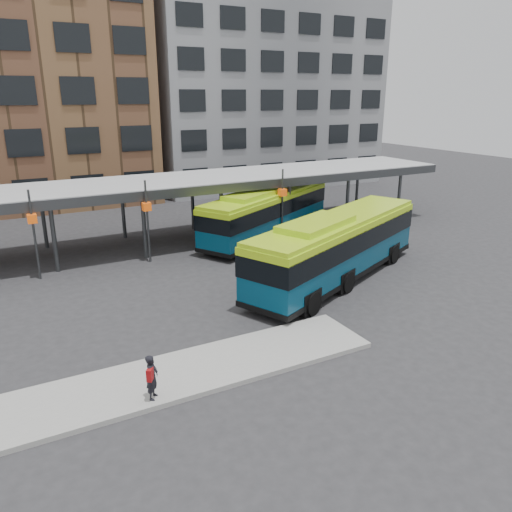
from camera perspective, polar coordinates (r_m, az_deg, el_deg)
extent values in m
plane|color=#28282B|center=(22.68, 2.62, -6.45)|extent=(120.00, 120.00, 0.00)
cube|color=gray|center=(18.12, -7.79, -13.05)|extent=(14.00, 3.00, 0.18)
cube|color=#999B9E|center=(32.91, -9.07, 8.41)|extent=(40.00, 6.00, 0.35)
cube|color=#383A3D|center=(30.16, -7.13, 7.34)|extent=(40.00, 0.15, 0.55)
cylinder|color=#383A3D|center=(29.26, -22.08, 1.87)|extent=(0.24, 0.24, 3.80)
cylinder|color=#383A3D|center=(34.10, -23.13, 3.91)|extent=(0.24, 0.24, 3.80)
cylinder|color=#383A3D|center=(30.13, -12.65, 3.22)|extent=(0.24, 0.24, 3.80)
cylinder|color=#383A3D|center=(34.85, -14.96, 5.04)|extent=(0.24, 0.24, 3.80)
cylinder|color=#383A3D|center=(31.78, -3.96, 4.39)|extent=(0.24, 0.24, 3.80)
cylinder|color=#383A3D|center=(36.28, -7.26, 6.01)|extent=(0.24, 0.24, 3.80)
cylinder|color=#383A3D|center=(34.08, 3.74, 5.33)|extent=(0.24, 0.24, 3.80)
cylinder|color=#383A3D|center=(38.31, -0.23, 6.80)|extent=(0.24, 0.24, 3.80)
cylinder|color=#383A3D|center=(36.92, 10.38, 6.07)|extent=(0.24, 0.24, 3.80)
cylinder|color=#383A3D|center=(40.86, 6.02, 7.42)|extent=(0.24, 0.24, 3.80)
cylinder|color=#383A3D|center=(40.19, 16.03, 6.63)|extent=(0.24, 0.24, 3.80)
cylinder|color=#383A3D|center=(43.83, 11.49, 7.88)|extent=(0.24, 0.24, 3.80)
cylinder|color=#383A3D|center=(28.29, -23.99, 2.16)|extent=(0.12, 0.12, 4.80)
cube|color=#D44B0C|center=(28.08, -24.22, 3.92)|extent=(0.45, 0.45, 0.45)
cylinder|color=#383A3D|center=(29.26, -12.28, 3.82)|extent=(0.12, 0.12, 4.80)
cube|color=#D44B0C|center=(29.06, -12.40, 5.54)|extent=(0.45, 0.45, 0.45)
cylinder|color=#383A3D|center=(32.79, 3.01, 5.73)|extent=(0.12, 0.12, 4.80)
cube|color=#D44B0C|center=(32.61, 3.04, 7.28)|extent=(0.45, 0.45, 0.45)
cube|color=slate|center=(56.37, -0.06, 18.71)|extent=(24.00, 14.00, 20.00)
cube|color=#073852|center=(26.32, 9.25, 0.94)|extent=(13.13, 7.90, 2.74)
cube|color=black|center=(26.16, 9.31, 2.09)|extent=(13.20, 7.98, 1.04)
cube|color=#A3D115|center=(25.93, 9.41, 4.07)|extent=(13.08, 7.80, 0.22)
cube|color=#A3D115|center=(24.01, 6.94, 3.60)|extent=(4.81, 3.60, 0.38)
cube|color=black|center=(26.71, 9.12, -1.60)|extent=(13.21, 7.98, 0.26)
cylinder|color=black|center=(29.96, 15.41, 0.22)|extent=(1.14, 0.75, 1.10)
cylinder|color=black|center=(30.99, 10.86, 1.15)|extent=(1.14, 0.75, 1.10)
cylinder|color=black|center=(25.02, 10.35, -2.96)|extent=(1.14, 0.75, 1.10)
cylinder|color=black|center=(26.25, 5.18, -1.71)|extent=(1.14, 0.75, 1.10)
cylinder|color=black|center=(22.34, 6.42, -5.40)|extent=(1.14, 0.75, 1.10)
cylinder|color=black|center=(23.71, 0.88, -3.86)|extent=(1.14, 0.75, 1.10)
cube|color=#073852|center=(33.94, 1.31, 4.86)|extent=(12.01, 8.21, 2.56)
cube|color=black|center=(33.82, 1.32, 5.71)|extent=(12.08, 8.28, 0.97)
cube|color=#A3D115|center=(33.65, 1.33, 7.16)|extent=(11.96, 8.12, 0.21)
cube|color=#A3D115|center=(31.91, -0.61, 6.93)|extent=(4.48, 3.60, 0.36)
cube|color=black|center=(34.22, 1.30, 2.97)|extent=(12.09, 8.29, 0.25)
cylinder|color=black|center=(37.11, 6.27, 4.12)|extent=(1.05, 0.77, 1.03)
cylinder|color=black|center=(38.25, 2.91, 4.63)|extent=(1.05, 0.77, 1.03)
cylinder|color=black|center=(32.58, 2.04, 2.24)|extent=(1.05, 0.77, 1.03)
cylinder|color=black|center=(33.87, -1.60, 2.87)|extent=(1.05, 0.77, 1.03)
cylinder|color=black|center=(30.08, -0.96, 0.89)|extent=(1.05, 0.77, 1.03)
cylinder|color=black|center=(31.48, -4.75, 1.62)|extent=(1.05, 0.77, 1.03)
imported|color=black|center=(16.44, -11.78, -13.39)|extent=(0.61, 0.66, 1.51)
cube|color=#9A0E10|center=(16.19, -12.03, -13.11)|extent=(0.29, 0.32, 0.40)
imported|color=slate|center=(38.00, 7.82, 4.26)|extent=(1.72, 0.87, 0.86)
imported|color=slate|center=(38.15, 8.17, 4.42)|extent=(1.73, 0.64, 1.01)
imported|color=slate|center=(38.57, 9.79, 4.40)|extent=(1.74, 0.72, 0.89)
imported|color=slate|center=(39.04, 10.03, 4.68)|extent=(1.80, 0.62, 1.07)
imported|color=slate|center=(39.38, 11.55, 4.57)|extent=(1.78, 1.07, 0.88)
imported|color=slate|center=(39.83, 12.12, 4.74)|extent=(1.64, 0.76, 0.95)
imported|color=slate|center=(39.98, 12.00, 4.71)|extent=(1.66, 0.77, 0.84)
imported|color=slate|center=(40.24, 12.38, 4.92)|extent=(1.78, 0.71, 1.04)
imported|color=slate|center=(41.70, 13.93, 5.11)|extent=(1.62, 0.68, 0.83)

